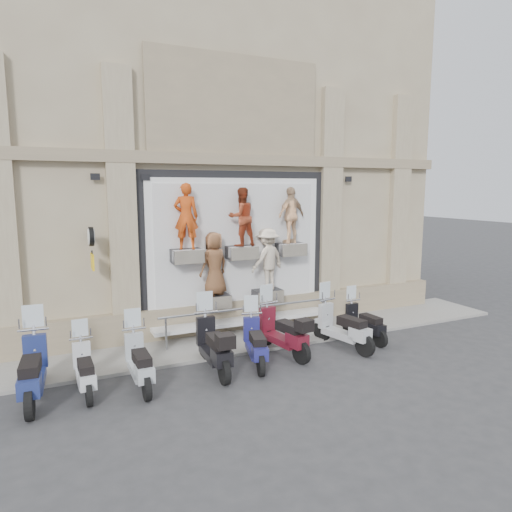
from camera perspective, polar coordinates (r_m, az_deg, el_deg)
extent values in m
plane|color=#323235|center=(10.89, 3.72, -13.53)|extent=(90.00, 90.00, 0.00)
cube|color=#999791|center=(12.64, -0.89, -10.14)|extent=(16.00, 2.20, 0.08)
cube|color=black|center=(12.88, -2.46, 1.00)|extent=(5.60, 0.10, 4.30)
cube|color=white|center=(12.83, -2.36, 0.97)|extent=(5.10, 0.06, 3.90)
cube|color=white|center=(12.79, -2.29, 0.95)|extent=(4.70, 0.04, 3.60)
cube|color=white|center=(12.92, -1.71, -7.96)|extent=(5.10, 0.75, 0.10)
cube|color=#28282B|center=(12.04, -8.63, 0.02)|extent=(0.80, 0.50, 0.35)
imported|color=#DC4B14|center=(11.93, -8.74, 4.93)|extent=(0.72, 0.58, 1.71)
cube|color=#28282B|center=(12.55, -1.82, 0.46)|extent=(0.80, 0.50, 0.35)
imported|color=maroon|center=(12.45, -1.84, 4.89)|extent=(0.85, 0.70, 1.59)
cube|color=#28282B|center=(13.23, 4.38, 0.85)|extent=(0.80, 0.50, 0.35)
imported|color=#D5AC84|center=(13.13, 4.42, 5.10)|extent=(1.02, 0.64, 1.61)
cube|color=#28282B|center=(12.52, -5.18, -5.66)|extent=(0.80, 0.50, 0.35)
imported|color=brown|center=(12.31, -5.24, -0.98)|extent=(0.98, 0.80, 1.72)
cube|color=#28282B|center=(13.12, 1.44, -4.96)|extent=(0.80, 0.50, 0.35)
imported|color=beige|center=(12.92, 1.46, -0.39)|extent=(1.30, 1.00, 1.77)
cube|color=black|center=(11.67, -20.03, 2.42)|extent=(0.06, 0.56, 0.06)
cylinder|color=black|center=(11.40, -19.92, 2.30)|extent=(0.10, 0.46, 0.46)
cube|color=yellow|center=(11.48, -19.76, -0.68)|extent=(0.04, 0.50, 0.38)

